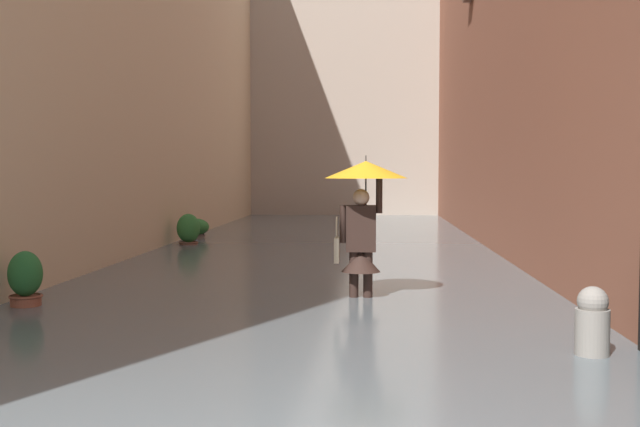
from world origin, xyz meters
TOP-DOWN VIEW (x-y plane):
  - ground_plane at (0.00, -12.66)m, footprint 63.31×63.31m
  - flood_water at (0.00, -12.66)m, footprint 7.76×31.32m
  - building_facade_far at (0.00, -26.22)m, footprint 10.56×1.80m
  - person_wading at (-0.91, -6.78)m, footprint 1.06×1.06m
  - potted_plant_near_right at (3.21, -15.20)m, footprint 0.61×0.61m
  - potted_plant_mid_right at (3.14, -5.88)m, footprint 0.41×0.41m
  - potted_plant_far_right at (3.04, -13.66)m, footprint 0.52×0.52m
  - mooring_bollard at (-2.95, -3.82)m, footprint 0.30×0.30m

SIDE VIEW (x-z plane):
  - ground_plane at x=0.00m, z-range 0.00..0.00m
  - flood_water at x=0.00m, z-range 0.00..0.20m
  - potted_plant_near_right at x=3.21m, z-range 0.06..0.73m
  - mooring_bollard at x=-2.95m, z-range 0.00..0.81m
  - potted_plant_mid_right at x=3.14m, z-range 0.02..0.88m
  - potted_plant_far_right at x=3.04m, z-range 0.03..0.91m
  - person_wading at x=-0.91m, z-range 0.42..2.44m
  - building_facade_far at x=0.00m, z-range 0.00..12.09m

